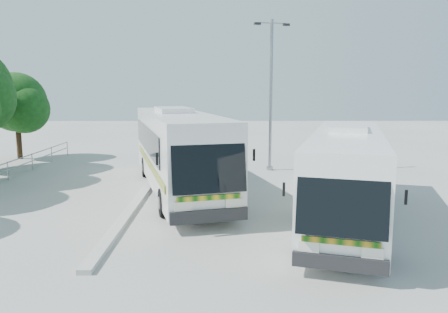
{
  "coord_description": "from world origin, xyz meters",
  "views": [
    {
      "loc": [
        1.26,
        -16.68,
        4.75
      ],
      "look_at": [
        1.38,
        2.32,
        1.83
      ],
      "focal_mm": 35.0,
      "sensor_mm": 36.0,
      "label": 1
    }
  ],
  "objects_px": {
    "lamppost": "(271,89)",
    "coach_main": "(178,148)",
    "tree_far_e": "(17,102)",
    "coach_adjacent": "(346,172)"
  },
  "relations": [
    {
      "from": "lamppost",
      "to": "coach_main",
      "type": "bearing_deg",
      "value": -146.61
    },
    {
      "from": "coach_main",
      "to": "tree_far_e",
      "type": "bearing_deg",
      "value": 126.1
    },
    {
      "from": "coach_adjacent",
      "to": "lamppost",
      "type": "distance_m",
      "value": 10.52
    },
    {
      "from": "tree_far_e",
      "to": "coach_main",
      "type": "distance_m",
      "value": 15.39
    },
    {
      "from": "coach_adjacent",
      "to": "lamppost",
      "type": "relative_size",
      "value": 1.36
    },
    {
      "from": "coach_main",
      "to": "lamppost",
      "type": "xyz_separation_m",
      "value": [
        4.95,
        5.26,
        2.79
      ]
    },
    {
      "from": "tree_far_e",
      "to": "coach_adjacent",
      "type": "height_order",
      "value": "tree_far_e"
    },
    {
      "from": "tree_far_e",
      "to": "coach_adjacent",
      "type": "xyz_separation_m",
      "value": [
        18.47,
        -14.31,
        -2.12
      ]
    },
    {
      "from": "coach_adjacent",
      "to": "lamppost",
      "type": "xyz_separation_m",
      "value": [
        -1.69,
        9.93,
        3.03
      ]
    },
    {
      "from": "tree_far_e",
      "to": "lamppost",
      "type": "bearing_deg",
      "value": -14.65
    }
  ]
}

